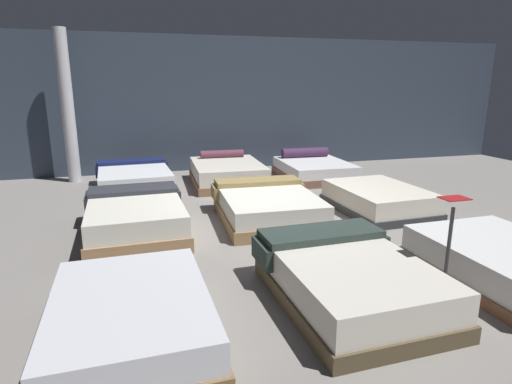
# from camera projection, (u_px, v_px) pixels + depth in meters

# --- Properties ---
(ground_plane) EXTENTS (18.00, 18.00, 0.02)m
(ground_plane) POSITION_uv_depth(u_px,v_px,m) (267.00, 223.00, 7.12)
(ground_plane) COLOR gray
(showroom_back_wall) EXTENTS (18.00, 0.06, 3.50)m
(showroom_back_wall) POSITION_uv_depth(u_px,v_px,m) (213.00, 104.00, 11.25)
(showroom_back_wall) COLOR #333D4C
(showroom_back_wall) RESTS_ON ground_plane
(bed_0) EXTENTS (1.49, 2.01, 0.43)m
(bed_0) POSITION_uv_depth(u_px,v_px,m) (131.00, 317.00, 3.83)
(bed_0) COLOR brown
(bed_0) RESTS_ON ground_plane
(bed_1) EXTENTS (1.59, 2.11, 0.57)m
(bed_1) POSITION_uv_depth(u_px,v_px,m) (348.00, 278.00, 4.50)
(bed_1) COLOR brown
(bed_1) RESTS_ON ground_plane
(bed_2) EXTENTS (1.57, 2.07, 0.45)m
(bed_2) POSITION_uv_depth(u_px,v_px,m) (508.00, 264.00, 4.96)
(bed_2) COLOR brown
(bed_2) RESTS_ON ground_plane
(bed_3) EXTENTS (1.55, 2.13, 0.59)m
(bed_3) POSITION_uv_depth(u_px,v_px,m) (136.00, 217.00, 6.55)
(bed_3) COLOR #9A734E
(bed_3) RESTS_ON ground_plane
(bed_4) EXTENTS (1.72, 2.16, 0.56)m
(bed_4) POSITION_uv_depth(u_px,v_px,m) (268.00, 206.00, 7.22)
(bed_4) COLOR #916E49
(bed_4) RESTS_ON ground_plane
(bed_5) EXTENTS (1.50, 1.99, 0.45)m
(bed_5) POSITION_uv_depth(u_px,v_px,m) (378.00, 199.00, 7.73)
(bed_5) COLOR #2A2D30
(bed_5) RESTS_ON ground_plane
(bed_6) EXTENTS (1.71, 2.21, 0.53)m
(bed_6) POSITION_uv_depth(u_px,v_px,m) (134.00, 179.00, 9.36)
(bed_6) COLOR #956B52
(bed_6) RESTS_ON ground_plane
(bed_7) EXTENTS (1.68, 2.20, 0.69)m
(bed_7) POSITION_uv_depth(u_px,v_px,m) (227.00, 173.00, 9.85)
(bed_7) COLOR brown
(bed_7) RESTS_ON ground_plane
(bed_8) EXTENTS (1.66, 2.08, 0.67)m
(bed_8) POSITION_uv_depth(u_px,v_px,m) (314.00, 169.00, 10.45)
(bed_8) COLOR brown
(bed_8) RESTS_ON ground_plane
(price_sign) EXTENTS (0.28, 0.24, 1.14)m
(price_sign) POSITION_uv_depth(u_px,v_px,m) (447.00, 261.00, 4.48)
(price_sign) COLOR #3F3F44
(price_sign) RESTS_ON ground_plane
(support_pillar) EXTENTS (0.29, 0.29, 3.50)m
(support_pillar) POSITION_uv_depth(u_px,v_px,m) (67.00, 107.00, 9.73)
(support_pillar) COLOR silver
(support_pillar) RESTS_ON ground_plane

